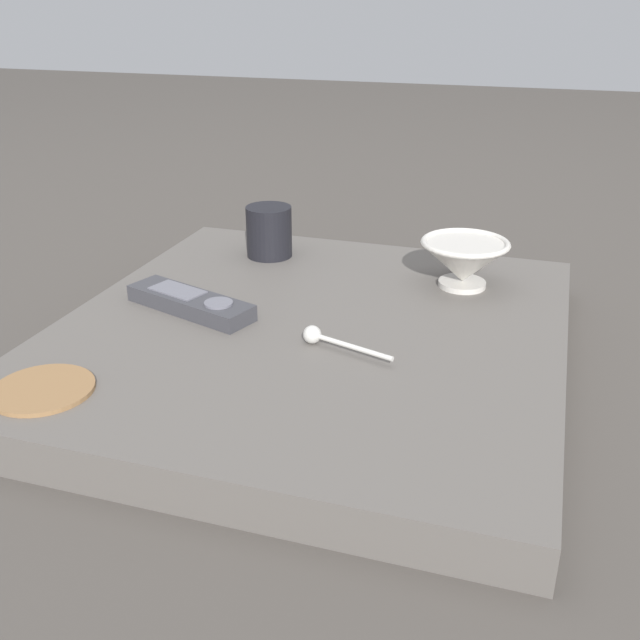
% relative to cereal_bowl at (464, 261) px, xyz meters
% --- Properties ---
extents(ground_plane, '(6.00, 6.00, 0.00)m').
position_rel_cereal_bowl_xyz_m(ground_plane, '(0.17, 0.19, -0.09)').
color(ground_plane, '#47423D').
extents(table, '(0.63, 0.67, 0.05)m').
position_rel_cereal_bowl_xyz_m(table, '(0.17, 0.19, -0.06)').
color(table, '#5B5651').
rests_on(table, ground).
extents(cereal_bowl, '(0.13, 0.13, 0.07)m').
position_rel_cereal_bowl_xyz_m(cereal_bowl, '(0.00, 0.00, 0.00)').
color(cereal_bowl, beige).
rests_on(cereal_bowl, table).
extents(coffee_mug, '(0.07, 0.07, 0.08)m').
position_rel_cereal_bowl_xyz_m(coffee_mug, '(0.31, -0.04, 0.00)').
color(coffee_mug, black).
rests_on(coffee_mug, table).
extents(teaspoon, '(0.12, 0.05, 0.02)m').
position_rel_cereal_bowl_xyz_m(teaspoon, '(0.13, 0.25, -0.03)').
color(teaspoon, silver).
rests_on(teaspoon, table).
extents(tv_remote_near, '(0.20, 0.11, 0.02)m').
position_rel_cereal_bowl_xyz_m(tv_remote_near, '(0.33, 0.20, -0.03)').
color(tv_remote_near, '#38383D').
rests_on(tv_remote_near, table).
extents(drink_coaster, '(0.11, 0.11, 0.01)m').
position_rel_cereal_bowl_xyz_m(drink_coaster, '(0.38, 0.44, -0.04)').
color(drink_coaster, olive).
rests_on(drink_coaster, table).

